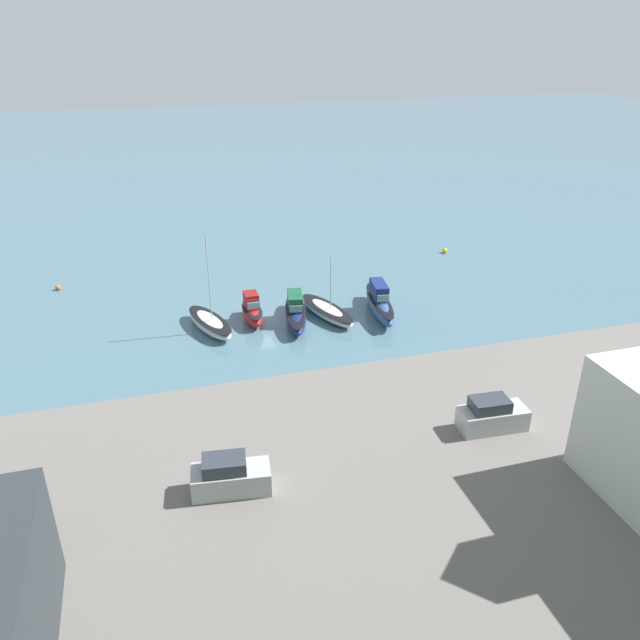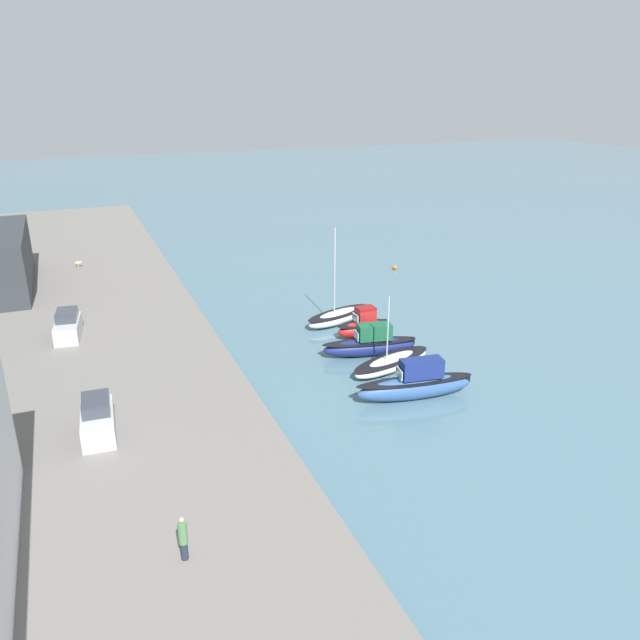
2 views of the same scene
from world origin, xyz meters
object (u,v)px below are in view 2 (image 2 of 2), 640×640
object	(u,v)px
moored_boat_2	(370,344)
moored_boat_3	(363,326)
dog_on_quay	(78,263)
mooring_buoy_1	(395,267)
moored_boat_0	(416,384)
moored_boat_4	(339,317)
person_on_quay	(183,538)
parked_car_0	(68,326)
moored_boat_1	(392,363)
parked_car_1	(98,419)

from	to	relation	value
moored_boat_2	moored_boat_3	size ratio (longest dim) A/B	1.70
dog_on_quay	mooring_buoy_1	xyz separation A→B (m)	(-9.43, -34.64, -1.76)
moored_boat_0	moored_boat_4	size ratio (longest dim) A/B	0.97
moored_boat_2	person_on_quay	bearing A→B (deg)	146.72
moored_boat_2	dog_on_quay	xyz separation A→B (m)	(30.59, 20.78, 1.06)
moored_boat_4	moored_boat_0	bearing A→B (deg)	157.83
moored_boat_0	moored_boat_3	world-z (taller)	moored_boat_0
dog_on_quay	person_on_quay	bearing A→B (deg)	15.67
moored_boat_4	parked_car_0	distance (m)	23.06
person_on_quay	mooring_buoy_1	world-z (taller)	person_on_quay
moored_boat_0	moored_boat_1	xyz separation A→B (m)	(4.79, -0.72, -0.53)
moored_boat_1	mooring_buoy_1	distance (m)	27.75
moored_boat_0	moored_boat_1	world-z (taller)	moored_boat_1
dog_on_quay	moored_boat_3	bearing A→B (deg)	52.36
moored_boat_3	person_on_quay	size ratio (longest dim) A/B	2.20
person_on_quay	mooring_buoy_1	size ratio (longest dim) A/B	4.08
moored_boat_1	moored_boat_2	xyz separation A→B (m)	(3.05, 0.30, 0.41)
moored_boat_1	dog_on_quay	xyz separation A→B (m)	(33.64, 21.08, 1.46)
moored_boat_0	person_on_quay	bearing A→B (deg)	130.36
moored_boat_1	moored_boat_4	size ratio (longest dim) A/B	0.88
moored_boat_1	person_on_quay	size ratio (longest dim) A/B	3.70
moored_boat_4	dog_on_quay	distance (m)	31.41
mooring_buoy_1	moored_boat_0	bearing A→B (deg)	153.79
mooring_buoy_1	moored_boat_1	bearing A→B (deg)	150.74
moored_boat_0	moored_boat_4	xyz separation A→B (m)	(15.40, -0.96, -0.44)
moored_boat_4	parked_car_1	distance (m)	26.35
moored_boat_3	moored_boat_0	bearing A→B (deg)	171.66
moored_boat_0	moored_boat_3	bearing A→B (deg)	0.29
parked_car_0	person_on_quay	xyz separation A→B (m)	(-28.56, -3.81, 0.18)
person_on_quay	dog_on_quay	xyz separation A→B (m)	(49.90, 2.21, -0.64)
parked_car_0	dog_on_quay	size ratio (longest dim) A/B	4.97
moored_boat_0	mooring_buoy_1	xyz separation A→B (m)	(29.00, -14.28, -0.83)
parked_car_1	parked_car_0	bearing A→B (deg)	-82.59
moored_boat_1	person_on_quay	world-z (taller)	moored_boat_1
parked_car_0	mooring_buoy_1	distance (m)	38.21
person_on_quay	moored_boat_4	bearing A→B (deg)	-35.43
moored_boat_2	moored_boat_4	xyz separation A→B (m)	(7.56, -0.55, -0.32)
moored_boat_3	parked_car_1	size ratio (longest dim) A/B	1.10
parked_car_1	mooring_buoy_1	size ratio (longest dim) A/B	8.19
moored_boat_0	person_on_quay	world-z (taller)	person_on_quay
moored_boat_0	parked_car_1	bearing A→B (deg)	96.23
parked_car_0	dog_on_quay	xyz separation A→B (m)	(21.33, -1.60, -0.46)
person_on_quay	mooring_buoy_1	distance (m)	51.91
mooring_buoy_1	dog_on_quay	bearing A→B (deg)	74.77
moored_boat_2	parked_car_1	size ratio (longest dim) A/B	1.86
parked_car_1	moored_boat_0	bearing A→B (deg)	-178.48
parked_car_0	dog_on_quay	bearing A→B (deg)	-87.14
person_on_quay	moored_boat_2	bearing A→B (deg)	-43.88
moored_boat_1	moored_boat_3	bearing A→B (deg)	-24.64
moored_boat_1	dog_on_quay	bearing A→B (deg)	14.70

